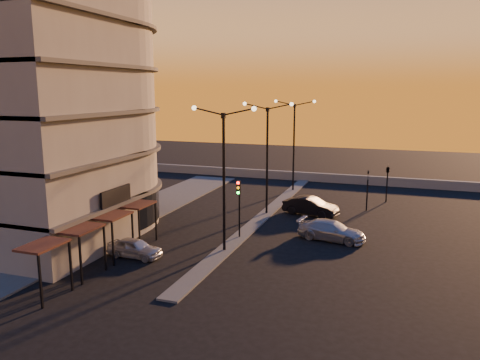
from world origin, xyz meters
name	(u,v)px	position (x,y,z in m)	size (l,w,h in m)	color
ground	(224,251)	(0.00, 0.00, 0.00)	(120.00, 120.00, 0.00)	black
sidewalk_west	(122,220)	(-10.50, 4.00, 0.06)	(5.00, 40.00, 0.12)	#484845
median	(267,213)	(0.00, 10.00, 0.06)	(1.20, 36.00, 0.12)	#484845
parapet	(322,177)	(2.00, 26.00, 0.50)	(44.00, 0.50, 1.00)	slate
building	(40,69)	(-14.00, 0.03, 11.91)	(14.35, 17.08, 25.00)	slate
streetlamp_near	(224,168)	(0.00, 0.00, 5.59)	(4.32, 0.32, 9.51)	black
streetlamp_mid	(267,149)	(0.00, 10.00, 5.59)	(4.32, 0.32, 9.51)	black
streetlamp_far	(294,138)	(0.00, 20.00, 5.59)	(4.32, 0.32, 9.51)	black
traffic_light_main	(239,199)	(0.00, 2.87, 2.89)	(0.28, 0.44, 4.25)	black
signal_east_a	(367,189)	(8.00, 14.00, 1.93)	(0.13, 0.16, 3.60)	black
signal_east_b	(388,170)	(9.50, 18.00, 3.10)	(0.42, 1.99, 3.60)	black
car_hatchback	(135,248)	(-4.99, -2.89, 0.61)	(1.44, 3.59, 1.22)	#B9BBC1
car_sedan	(311,206)	(3.61, 10.94, 0.77)	(1.63, 4.68, 1.54)	black
car_wagon	(331,230)	(6.30, 4.76, 0.69)	(1.94, 4.77, 1.38)	#AAABB1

